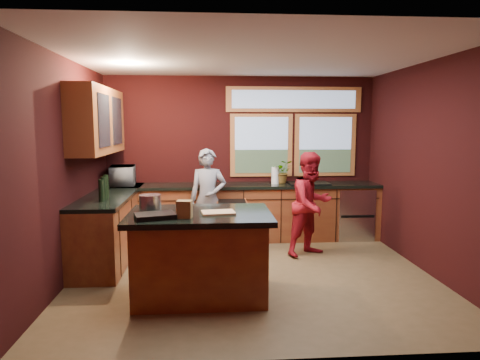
{
  "coord_description": "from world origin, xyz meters",
  "views": [
    {
      "loc": [
        -0.54,
        -5.23,
        1.89
      ],
      "look_at": [
        -0.13,
        0.4,
        1.17
      ],
      "focal_mm": 32.0,
      "sensor_mm": 36.0,
      "label": 1
    }
  ],
  "objects": [
    {
      "name": "person_grey",
      "position": [
        -0.56,
        1.25,
        0.77
      ],
      "size": [
        0.57,
        0.39,
        1.54
      ],
      "primitive_type": "imported",
      "rotation": [
        0.0,
        0.0,
        -0.03
      ],
      "color": "slate",
      "rests_on": "floor"
    },
    {
      "name": "black_tray",
      "position": [
        -1.1,
        -0.89,
        0.97
      ],
      "size": [
        0.46,
        0.38,
        0.05
      ],
      "primitive_type": "cube",
      "rotation": [
        0.0,
        0.0,
        0.28
      ],
      "color": "black",
      "rests_on": "island"
    },
    {
      "name": "left_counter",
      "position": [
        -1.95,
        0.85,
        0.47
      ],
      "size": [
        0.64,
        2.3,
        0.93
      ],
      "color": "#5D2216",
      "rests_on": "floor"
    },
    {
      "name": "microwave",
      "position": [
        -1.92,
        1.7,
        1.09
      ],
      "size": [
        0.45,
        0.61,
        0.31
      ],
      "primitive_type": "imported",
      "rotation": [
        0.0,
        0.0,
        1.7
      ],
      "color": "#999999",
      "rests_on": "left_counter"
    },
    {
      "name": "paper_towel",
      "position": [
        0.55,
        1.7,
        1.07
      ],
      "size": [
        0.12,
        0.12,
        0.28
      ],
      "primitive_type": "cylinder",
      "color": "white",
      "rests_on": "back_counter"
    },
    {
      "name": "floor",
      "position": [
        0.0,
        0.0,
        0.0
      ],
      "size": [
        4.5,
        4.5,
        0.0
      ],
      "primitive_type": "plane",
      "color": "brown",
      "rests_on": "ground"
    },
    {
      "name": "stock_pot",
      "position": [
        -1.2,
        -0.49,
        1.03
      ],
      "size": [
        0.24,
        0.24,
        0.18
      ],
      "primitive_type": "cylinder",
      "color": "silver",
      "rests_on": "island"
    },
    {
      "name": "paper_bag",
      "position": [
        -0.8,
        -0.89,
        1.03
      ],
      "size": [
        0.17,
        0.14,
        0.18
      ],
      "primitive_type": "cube",
      "rotation": [
        0.0,
        0.0,
        -0.15
      ],
      "color": "brown",
      "rests_on": "island"
    },
    {
      "name": "back_counter",
      "position": [
        0.2,
        1.7,
        0.46
      ],
      "size": [
        4.5,
        0.64,
        0.93
      ],
      "color": "#5D2216",
      "rests_on": "floor"
    },
    {
      "name": "island",
      "position": [
        -0.65,
        -0.64,
        0.48
      ],
      "size": [
        1.55,
        1.05,
        0.95
      ],
      "color": "#5D2216",
      "rests_on": "floor"
    },
    {
      "name": "cutting_board",
      "position": [
        -0.45,
        -0.69,
        0.95
      ],
      "size": [
        0.38,
        0.29,
        0.02
      ],
      "primitive_type": "cube",
      "rotation": [
        0.0,
        0.0,
        0.12
      ],
      "color": "tan",
      "rests_on": "island"
    },
    {
      "name": "room_shell",
      "position": [
        -0.6,
        0.32,
        1.8
      ],
      "size": [
        4.52,
        4.02,
        2.71
      ],
      "color": "black",
      "rests_on": "ground"
    },
    {
      "name": "person_red",
      "position": [
        0.94,
        0.78,
        0.75
      ],
      "size": [
        0.92,
        0.86,
        1.51
      ],
      "primitive_type": "imported",
      "rotation": [
        0.0,
        0.0,
        0.53
      ],
      "color": "maroon",
      "rests_on": "floor"
    },
    {
      "name": "potted_plant",
      "position": [
        0.67,
        1.75,
        1.12
      ],
      "size": [
        0.35,
        0.3,
        0.38
      ],
      "primitive_type": "imported",
      "color": "#999999",
      "rests_on": "back_counter"
    }
  ]
}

